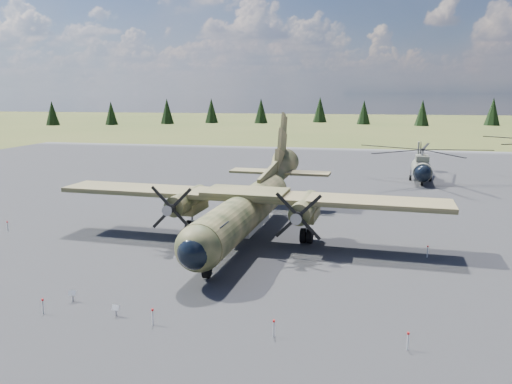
# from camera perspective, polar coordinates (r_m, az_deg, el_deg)

# --- Properties ---
(ground) EXTENTS (500.00, 500.00, 0.00)m
(ground) POSITION_cam_1_polar(r_m,az_deg,el_deg) (38.25, -6.47, -5.85)
(ground) COLOR brown
(ground) RESTS_ON ground
(apron) EXTENTS (120.00, 120.00, 0.04)m
(apron) POSITION_cam_1_polar(r_m,az_deg,el_deg) (47.51, -2.74, -2.41)
(apron) COLOR #56575B
(apron) RESTS_ON ground
(transport_plane) EXTENTS (30.07, 27.29, 9.91)m
(transport_plane) POSITION_cam_1_polar(r_m,az_deg,el_deg) (39.08, -0.73, -1.09)
(transport_plane) COLOR #30391F
(transport_plane) RESTS_ON ground
(helicopter_near) EXTENTS (18.26, 20.81, 4.38)m
(helicopter_near) POSITION_cam_1_polar(r_m,az_deg,el_deg) (66.89, 18.45, 3.69)
(helicopter_near) COLOR slate
(helicopter_near) RESTS_ON ground
(info_placard_left) EXTENTS (0.44, 0.23, 0.66)m
(info_placard_left) POSITION_cam_1_polar(r_m,az_deg,el_deg) (29.43, -20.24, -10.89)
(info_placard_left) COLOR gray
(info_placard_left) RESTS_ON ground
(info_placard_right) EXTENTS (0.41, 0.19, 0.62)m
(info_placard_right) POSITION_cam_1_polar(r_m,az_deg,el_deg) (26.96, -15.73, -12.73)
(info_placard_right) COLOR gray
(info_placard_right) RESTS_ON ground
(barrier_fence) EXTENTS (33.12, 29.62, 0.85)m
(barrier_fence) POSITION_cam_1_polar(r_m,az_deg,el_deg) (38.18, -7.18, -5.10)
(barrier_fence) COLOR silver
(barrier_fence) RESTS_ON ground
(treeline) EXTENTS (333.51, 336.30, 10.92)m
(treeline) POSITION_cam_1_polar(r_m,az_deg,el_deg) (31.21, -13.92, -0.89)
(treeline) COLOR black
(treeline) RESTS_ON ground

